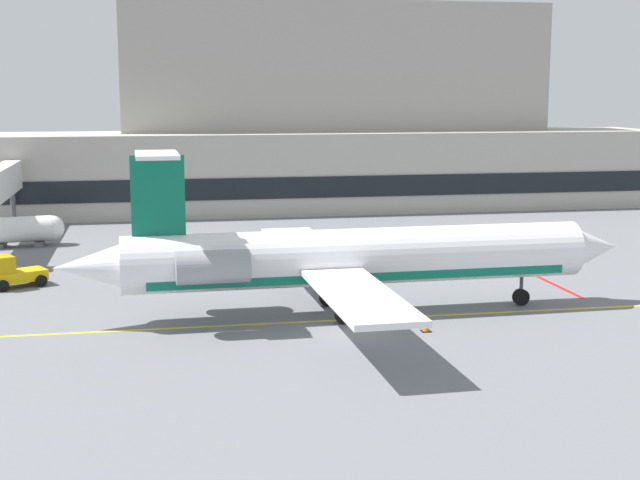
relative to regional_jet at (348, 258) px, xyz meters
The scene contains 9 objects.
ground 4.71m from the regional_jet, 101.66° to the right, with size 120.00×120.00×0.11m.
terminal_building 43.00m from the regional_jet, 84.70° to the left, with size 78.98×11.31×20.23m.
regional_jet is the anchor object (origin of this frame).
baggage_tug 13.78m from the regional_jet, 97.71° to the left, with size 3.40×3.54×2.06m.
pushback_tractor 16.91m from the regional_jet, 42.87° to the left, with size 3.09×4.46×1.94m.
belt_loader 21.09m from the regional_jet, 151.21° to the left, with size 3.68×3.08×1.98m.
fuel_tank 31.80m from the regional_jet, 128.68° to the left, with size 6.48×2.62×2.29m.
safety_cone_alpha 5.83m from the regional_jet, 53.38° to the right, with size 0.47×0.47×0.55m.
safety_cone_bravo 4.34m from the regional_jet, 73.77° to the left, with size 0.47×0.47×0.55m.
Camera 1 is at (-9.33, -41.60, 11.76)m, focal length 50.35 mm.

